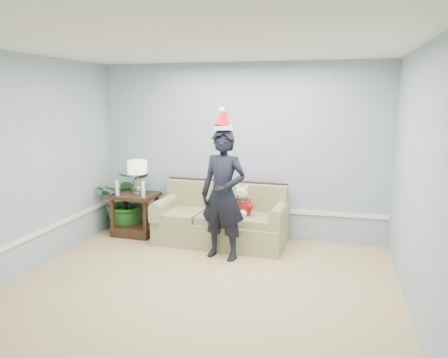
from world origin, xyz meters
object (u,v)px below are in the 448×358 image
object	(u,v)px
sofa	(221,222)
man	(223,195)
houseplant	(128,200)
teddy_bear	(241,204)
side_table	(135,219)
table_lamp	(137,169)

from	to	relation	value
sofa	man	bearing A→B (deg)	-69.81
sofa	man	size ratio (longest dim) A/B	1.11
houseplant	teddy_bear	xyz separation A→B (m)	(1.97, -0.28, 0.12)
houseplant	man	bearing A→B (deg)	-23.68
sofa	teddy_bear	world-z (taller)	teddy_bear
sofa	side_table	distance (m)	1.44
table_lamp	teddy_bear	size ratio (longest dim) A/B	1.18
table_lamp	man	world-z (taller)	man
side_table	teddy_bear	size ratio (longest dim) A/B	1.57
man	side_table	bearing A→B (deg)	170.76
sofa	houseplant	world-z (taller)	houseplant
houseplant	table_lamp	bearing A→B (deg)	-31.45
side_table	man	xyz separation A→B (m)	(1.63, -0.64, 0.62)
houseplant	side_table	bearing A→B (deg)	-37.97
houseplant	man	xyz separation A→B (m)	(1.83, -0.80, 0.37)
table_lamp	houseplant	bearing A→B (deg)	148.55
man	table_lamp	bearing A→B (deg)	170.14
side_table	teddy_bear	xyz separation A→B (m)	(1.76, -0.12, 0.38)
man	teddy_bear	xyz separation A→B (m)	(0.14, 0.52, -0.25)
table_lamp	sofa	bearing A→B (deg)	-0.79
sofa	teddy_bear	bearing A→B (deg)	-12.92
side_table	table_lamp	size ratio (longest dim) A/B	1.33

